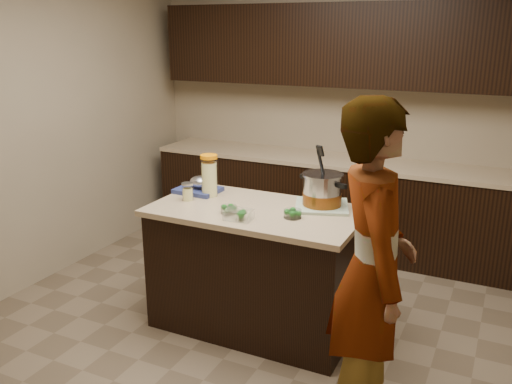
# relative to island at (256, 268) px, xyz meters

# --- Properties ---
(ground_plane) EXTENTS (4.00, 4.00, 0.00)m
(ground_plane) POSITION_rel_island_xyz_m (0.00, 0.00, -0.45)
(ground_plane) COLOR brown
(ground_plane) RESTS_ON ground
(room_shell) EXTENTS (4.04, 4.04, 2.72)m
(room_shell) POSITION_rel_island_xyz_m (0.00, 0.00, 1.26)
(room_shell) COLOR tan
(room_shell) RESTS_ON ground
(back_cabinets) EXTENTS (3.60, 0.63, 2.33)m
(back_cabinets) POSITION_rel_island_xyz_m (0.00, 1.74, 0.49)
(back_cabinets) COLOR black
(back_cabinets) RESTS_ON ground
(island) EXTENTS (1.46, 0.81, 0.90)m
(island) POSITION_rel_island_xyz_m (0.00, 0.00, 0.00)
(island) COLOR black
(island) RESTS_ON ground
(dish_towel) EXTENTS (0.46, 0.46, 0.02)m
(dish_towel) POSITION_rel_island_xyz_m (0.40, 0.23, 0.46)
(dish_towel) COLOR #66895C
(dish_towel) RESTS_ON island
(stock_pot) EXTENTS (0.38, 0.37, 0.40)m
(stock_pot) POSITION_rel_island_xyz_m (0.40, 0.22, 0.56)
(stock_pot) COLOR #B7B7BC
(stock_pot) RESTS_ON dish_towel
(lemonade_pitcher) EXTENTS (0.15, 0.15, 0.31)m
(lemonade_pitcher) POSITION_rel_island_xyz_m (-0.44, 0.12, 0.59)
(lemonade_pitcher) COLOR #F1EB93
(lemonade_pitcher) RESTS_ON island
(mason_jar) EXTENTS (0.10, 0.10, 0.14)m
(mason_jar) POSITION_rel_island_xyz_m (-0.53, -0.04, 0.51)
(mason_jar) COLOR #F1EB93
(mason_jar) RESTS_ON island
(broccoli_tub_left) EXTENTS (0.13, 0.13, 0.05)m
(broccoli_tub_left) POSITION_rel_island_xyz_m (-0.12, -0.17, 0.47)
(broccoli_tub_left) COLOR silver
(broccoli_tub_left) RESTS_ON island
(broccoli_tub_right) EXTENTS (0.13, 0.13, 0.06)m
(broccoli_tub_right) POSITION_rel_island_xyz_m (0.30, -0.07, 0.47)
(broccoli_tub_right) COLOR silver
(broccoli_tub_right) RESTS_ON island
(broccoli_tub_rect) EXTENTS (0.19, 0.14, 0.06)m
(broccoli_tub_rect) POSITION_rel_island_xyz_m (-0.00, -0.25, 0.48)
(broccoli_tub_rect) COLOR silver
(broccoli_tub_rect) RESTS_ON island
(blue_tray) EXTENTS (0.33, 0.26, 0.12)m
(blue_tray) POSITION_rel_island_xyz_m (-0.56, 0.16, 0.49)
(blue_tray) COLOR navy
(blue_tray) RESTS_ON island
(person) EXTENTS (0.65, 0.77, 1.80)m
(person) POSITION_rel_island_xyz_m (0.98, -0.66, 0.45)
(person) COLOR gray
(person) RESTS_ON ground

